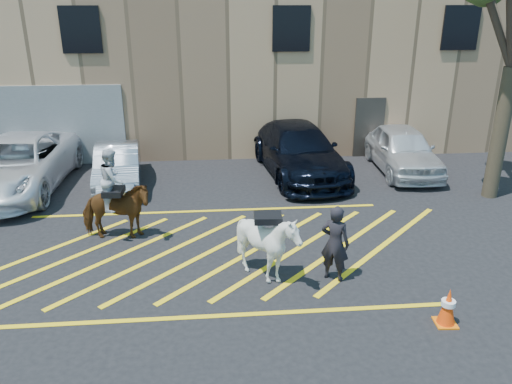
{
  "coord_description": "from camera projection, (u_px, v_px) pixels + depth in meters",
  "views": [
    {
      "loc": [
        0.22,
        -10.68,
        5.52
      ],
      "look_at": [
        1.19,
        0.2,
        1.3
      ],
      "focal_mm": 35.0,
      "sensor_mm": 36.0,
      "label": 1
    }
  ],
  "objects": [
    {
      "name": "ground",
      "position": [
        207.0,
        247.0,
        11.89
      ],
      "size": [
        90.0,
        90.0,
        0.0
      ],
      "primitive_type": "plane",
      "color": "black",
      "rests_on": "ground"
    },
    {
      "name": "car_white_pickup",
      "position": [
        16.0,
        165.0,
        15.23
      ],
      "size": [
        2.79,
        5.88,
        1.62
      ],
      "primitive_type": "imported",
      "rotation": [
        0.0,
        0.0,
        -0.02
      ],
      "color": "white",
      "rests_on": "ground"
    },
    {
      "name": "car_silver_sedan",
      "position": [
        118.0,
        166.0,
        15.68
      ],
      "size": [
        1.82,
        3.99,
        1.27
      ],
      "primitive_type": "imported",
      "rotation": [
        0.0,
        0.0,
        0.13
      ],
      "color": "#969AA4",
      "rests_on": "ground"
    },
    {
      "name": "car_blue_suv",
      "position": [
        298.0,
        150.0,
        16.67
      ],
      "size": [
        2.94,
        5.84,
        1.63
      ],
      "primitive_type": "imported",
      "rotation": [
        0.0,
        0.0,
        0.12
      ],
      "color": "black",
      "rests_on": "ground"
    },
    {
      "name": "car_white_suv",
      "position": [
        402.0,
        149.0,
        16.99
      ],
      "size": [
        1.98,
        4.54,
        1.52
      ],
      "primitive_type": "imported",
      "rotation": [
        0.0,
        0.0,
        -0.04
      ],
      "color": "silver",
      "rests_on": "ground"
    },
    {
      "name": "handler",
      "position": [
        335.0,
        243.0,
        10.27
      ],
      "size": [
        0.72,
        0.66,
        1.66
      ],
      "primitive_type": "imported",
      "rotation": [
        0.0,
        0.0,
        2.59
      ],
      "color": "black",
      "rests_on": "ground"
    },
    {
      "name": "warehouse",
      "position": [
        205.0,
        46.0,
        21.72
      ],
      "size": [
        32.42,
        10.2,
        7.3
      ],
      "color": "tan",
      "rests_on": "ground"
    },
    {
      "name": "hatching_zone",
      "position": [
        207.0,
        253.0,
        11.61
      ],
      "size": [
        12.6,
        5.12,
        0.01
      ],
      "color": "yellow",
      "rests_on": "ground"
    },
    {
      "name": "mounted_bay",
      "position": [
        115.0,
        204.0,
        12.01
      ],
      "size": [
        1.78,
        0.89,
        2.29
      ],
      "color": "#593215",
      "rests_on": "ground"
    },
    {
      "name": "saddled_white",
      "position": [
        268.0,
        245.0,
        10.27
      ],
      "size": [
        1.35,
        1.5,
        1.58
      ],
      "color": "silver",
      "rests_on": "ground"
    },
    {
      "name": "traffic_cone",
      "position": [
        448.0,
        307.0,
        8.96
      ],
      "size": [
        0.41,
        0.41,
        0.73
      ],
      "color": "orange",
      "rests_on": "ground"
    }
  ]
}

